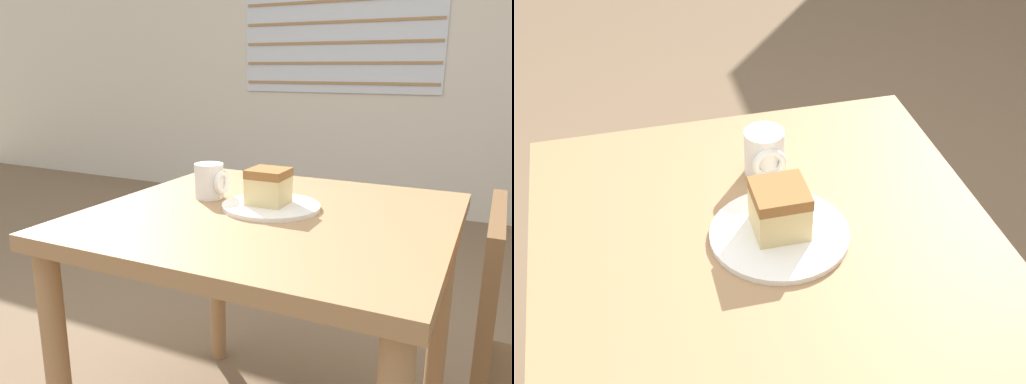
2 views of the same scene
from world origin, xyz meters
TOP-DOWN VIEW (x-y plane):
  - wall_back at (-0.01, 3.03)m, footprint 10.00×0.09m
  - dining_table_near at (0.13, 0.22)m, footprint 0.91×0.87m
  - plate at (0.12, 0.24)m, footprint 0.26×0.26m
  - cake_slice at (0.11, 0.25)m, footprint 0.10×0.10m
  - coffee_mug at (-0.08, 0.27)m, footprint 0.09×0.08m

SIDE VIEW (x-z plane):
  - dining_table_near at x=0.13m, z-range 0.26..1.02m
  - plate at x=0.12m, z-range 0.75..0.77m
  - coffee_mug at x=-0.08m, z-range 0.75..0.85m
  - cake_slice at x=0.11m, z-range 0.77..0.86m
  - wall_back at x=-0.01m, z-range 0.01..2.81m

